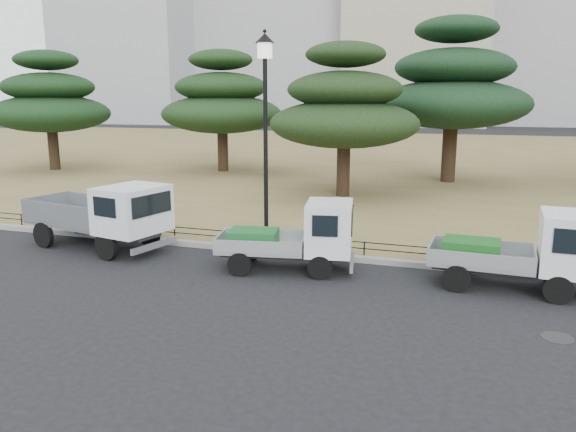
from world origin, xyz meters
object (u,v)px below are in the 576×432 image
(truck_large, at_px, (103,213))
(street_lamp, at_px, (265,106))
(truck_kei_rear, at_px, (524,251))
(truck_kei_front, at_px, (296,236))
(tarp_pile, at_px, (107,218))

(truck_large, xyz_separation_m, street_lamp, (4.72, 1.36, 3.15))
(truck_kei_rear, xyz_separation_m, street_lamp, (-7.01, 1.35, 3.31))
(truck_kei_front, height_order, truck_kei_rear, truck_kei_rear)
(truck_kei_rear, bearing_deg, tarp_pile, 176.08)
(street_lamp, bearing_deg, tarp_pile, 179.11)
(truck_large, relative_size, tarp_pile, 2.85)
(truck_large, distance_m, tarp_pile, 1.83)
(truck_kei_front, bearing_deg, truck_large, 167.19)
(tarp_pile, bearing_deg, street_lamp, -0.89)
(truck_kei_front, height_order, tarp_pile, truck_kei_front)
(truck_kei_front, distance_m, tarp_pile, 7.34)
(truck_large, height_order, tarp_pile, truck_large)
(truck_kei_front, relative_size, truck_kei_rear, 0.99)
(street_lamp, bearing_deg, truck_kei_rear, -10.90)
(truck_large, bearing_deg, tarp_pile, 135.50)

